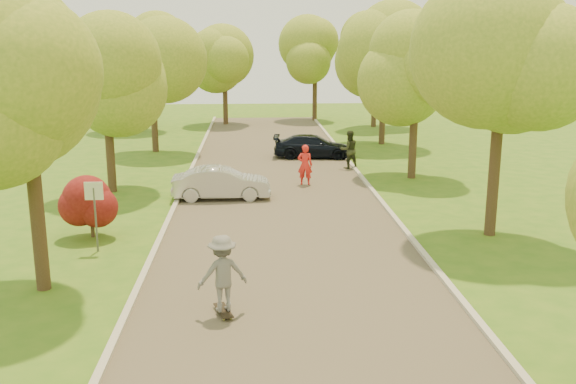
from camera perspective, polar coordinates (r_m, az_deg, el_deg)
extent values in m
plane|color=#366618|center=(16.28, 0.71, -9.43)|extent=(100.00, 100.00, 0.00)
cube|color=#4C4438|center=(23.84, -0.63, -1.94)|extent=(8.00, 60.00, 0.01)
cube|color=#B2AD9E|center=(23.99, -10.34, -1.93)|extent=(0.18, 60.00, 0.12)
cube|color=#B2AD9E|center=(24.35, 8.94, -1.65)|extent=(0.18, 60.00, 0.12)
cylinder|color=#59595E|center=(20.26, -16.71, -2.39)|extent=(0.06, 0.06, 2.00)
cube|color=white|center=(20.04, -16.89, 0.09)|extent=(0.55, 0.04, 0.55)
cylinder|color=#382619|center=(21.95, -16.99, -2.96)|extent=(0.12, 0.12, 0.70)
sphere|color=#590F0F|center=(21.76, -17.13, -1.07)|extent=(1.70, 1.70, 1.70)
cylinder|color=#382619|center=(17.46, -21.34, -2.53)|extent=(0.36, 0.36, 3.60)
sphere|color=olive|center=(16.92, -22.26, 7.89)|extent=(4.60, 4.60, 4.60)
sphere|color=olive|center=(16.67, -20.19, 10.38)|extent=(3.45, 3.45, 3.45)
cylinder|color=#382619|center=(28.02, -15.51, 3.18)|extent=(0.36, 0.36, 3.15)
sphere|color=olive|center=(27.68, -15.88, 8.96)|extent=(4.20, 4.20, 4.20)
sphere|color=olive|center=(27.51, -14.66, 10.33)|extent=(3.15, 3.15, 3.15)
cylinder|color=#382619|center=(37.64, -11.81, 6.41)|extent=(0.36, 0.36, 3.83)
sphere|color=olive|center=(37.39, -12.06, 11.52)|extent=(4.80, 4.80, 4.80)
sphere|color=olive|center=(37.28, -10.99, 12.67)|extent=(3.60, 3.60, 3.60)
cylinder|color=#382619|center=(21.91, 17.81, 1.16)|extent=(0.36, 0.36, 3.83)
sphere|color=olive|center=(21.48, 18.47, 10.09)|extent=(5.00, 5.00, 5.00)
sphere|color=olive|center=(21.74, 20.49, 11.95)|extent=(3.75, 3.75, 3.75)
cylinder|color=#382619|center=(30.27, 11.05, 4.37)|extent=(0.36, 0.36, 3.38)
sphere|color=olive|center=(29.96, 11.31, 10.06)|extent=(4.40, 4.40, 4.40)
sphere|color=olive|center=(30.10, 12.61, 11.27)|extent=(3.30, 3.30, 3.30)
cylinder|color=#382619|center=(40.02, 8.41, 7.12)|extent=(0.36, 0.36, 4.05)
sphere|color=olive|center=(39.80, 8.59, 12.25)|extent=(5.20, 5.20, 5.20)
sphere|color=olive|center=(39.96, 9.75, 13.33)|extent=(3.90, 3.90, 3.90)
cylinder|color=#382619|center=(45.89, -13.36, 7.41)|extent=(0.36, 0.36, 3.60)
sphere|color=olive|center=(45.68, -13.58, 11.53)|extent=(5.00, 5.00, 5.00)
sphere|color=olive|center=(45.54, -12.68, 12.51)|extent=(3.75, 3.75, 3.75)
cylinder|color=#382619|center=(48.03, 7.67, 8.04)|extent=(0.36, 0.36, 3.83)
sphere|color=olive|center=(47.84, 7.80, 12.11)|extent=(5.00, 5.00, 5.00)
sphere|color=olive|center=(47.98, 8.73, 12.98)|extent=(3.75, 3.75, 3.75)
cylinder|color=#382619|center=(49.22, -5.59, 7.96)|extent=(0.36, 0.36, 3.38)
sphere|color=olive|center=(49.03, -5.68, 11.60)|extent=(4.80, 4.80, 4.80)
sphere|color=olive|center=(48.99, -4.83, 12.46)|extent=(3.60, 3.60, 3.60)
cylinder|color=#382619|center=(51.42, 2.39, 8.37)|extent=(0.36, 0.36, 3.60)
sphere|color=olive|center=(51.23, 2.43, 12.05)|extent=(5.00, 5.00, 5.00)
sphere|color=olive|center=(51.30, 3.29, 12.88)|extent=(3.75, 3.75, 3.75)
imported|color=#B4B3B8|center=(26.07, -5.94, 0.79)|extent=(3.99, 1.48, 1.30)
imported|color=black|center=(35.11, 2.25, 4.08)|extent=(4.46, 2.14, 1.25)
cube|color=black|center=(15.41, -5.76, -10.42)|extent=(0.53, 0.97, 0.02)
cylinder|color=#BFCC4C|center=(15.75, -5.77, -10.13)|extent=(0.05, 0.08, 0.07)
cylinder|color=#BFCC4C|center=(15.71, -6.37, -10.20)|extent=(0.05, 0.08, 0.07)
cylinder|color=#BFCC4C|center=(15.16, -5.12, -11.09)|extent=(0.05, 0.08, 0.07)
cylinder|color=#BFCC4C|center=(15.12, -5.74, -11.17)|extent=(0.05, 0.08, 0.07)
imported|color=slate|center=(15.06, -5.84, -7.20)|extent=(1.33, 1.00, 1.83)
imported|color=red|center=(28.40, 1.52, 2.42)|extent=(0.73, 0.56, 1.81)
imported|color=#2A301D|center=(32.20, 5.45, 3.77)|extent=(1.06, 0.90, 1.91)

